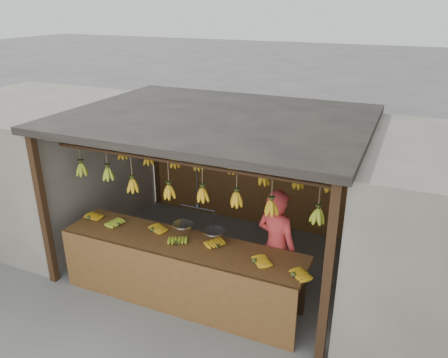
% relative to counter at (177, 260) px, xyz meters
% --- Properties ---
extents(ground, '(80.00, 80.00, 0.00)m').
position_rel_counter_xyz_m(ground, '(0.01, 1.23, -0.71)').
color(ground, '#5B5B57').
extents(stall, '(4.30, 3.30, 2.40)m').
position_rel_counter_xyz_m(stall, '(0.01, 1.56, 1.27)').
color(stall, black).
rests_on(stall, ground).
extents(neighbor_left, '(3.00, 3.00, 2.30)m').
position_rel_counter_xyz_m(neighbor_left, '(-3.59, 1.23, 0.44)').
color(neighbor_left, slate).
rests_on(neighbor_left, ground).
extents(counter, '(3.46, 0.78, 0.96)m').
position_rel_counter_xyz_m(counter, '(0.00, 0.00, 0.00)').
color(counter, '#57371A').
rests_on(counter, ground).
extents(hanging_bananas, '(3.64, 2.26, 0.39)m').
position_rel_counter_xyz_m(hanging_bananas, '(0.02, 1.23, 0.91)').
color(hanging_bananas, '#92A523').
rests_on(hanging_bananas, ground).
extents(balance_scale, '(0.73, 0.27, 0.89)m').
position_rel_counter_xyz_m(balance_scale, '(0.21, 0.23, 0.46)').
color(balance_scale, black).
rests_on(balance_scale, ground).
extents(vendor, '(0.71, 0.59, 1.68)m').
position_rel_counter_xyz_m(vendor, '(1.17, 0.63, 0.13)').
color(vendor, '#BF3333').
rests_on(vendor, ground).
extents(bag_bundles, '(0.08, 0.26, 1.27)m').
position_rel_counter_xyz_m(bag_bundles, '(1.95, 2.58, 0.30)').
color(bag_bundles, yellow).
rests_on(bag_bundles, ground).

